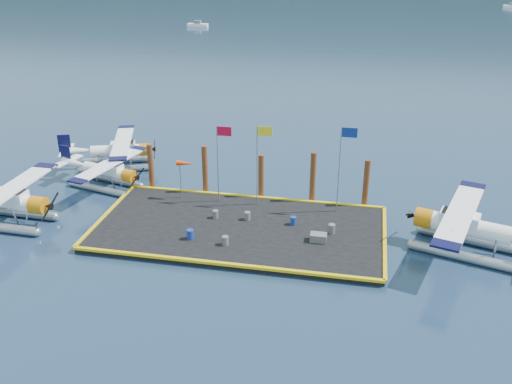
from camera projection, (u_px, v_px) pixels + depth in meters
ground at (240, 232)px, 40.18m from camera, size 4000.00×4000.00×0.00m
dock at (240, 229)px, 40.10m from camera, size 20.00×10.00×0.40m
dock_bumpers at (240, 225)px, 39.98m from camera, size 20.25×10.25×0.18m
seaplane_a at (6, 204)px, 40.58m from camera, size 9.36×10.31×3.67m
seaplane_b at (108, 173)px, 46.43m from camera, size 7.93×8.57×3.04m
seaplane_c at (119, 152)px, 50.55m from camera, size 8.50×9.07×3.25m
seaplane_d at (465, 229)px, 37.05m from camera, size 9.88×10.60×3.78m
drum_0 at (215, 214)px, 41.12m from camera, size 0.42×0.42×0.59m
drum_1 at (225, 241)px, 37.59m from camera, size 0.44×0.44×0.62m
drum_2 at (332, 229)px, 39.03m from camera, size 0.47×0.47×0.67m
drum_3 at (190, 234)px, 38.30m from camera, size 0.48×0.48×0.68m
drum_4 at (293, 221)px, 40.20m from camera, size 0.42×0.42×0.59m
drum_5 at (247, 216)px, 40.86m from camera, size 0.43×0.43×0.60m
crate at (318, 237)px, 38.04m from camera, size 1.09×0.73×0.55m
flagpole_red at (220, 152)px, 42.15m from camera, size 1.14×0.08×6.00m
flagpole_yellow at (260, 154)px, 41.56m from camera, size 1.14×0.08×6.20m
flagpole_blue at (343, 157)px, 40.42m from camera, size 1.14×0.08×6.50m
windsock at (186, 164)px, 43.12m from camera, size 1.40×0.44×3.12m
piling_0 at (151, 168)px, 45.68m from camera, size 0.44×0.44×4.00m
piling_1 at (205, 171)px, 44.83m from camera, size 0.44×0.44×4.20m
piling_2 at (261, 178)px, 44.11m from camera, size 0.44×0.44×3.80m
piling_3 at (313, 179)px, 43.29m from camera, size 0.44×0.44×4.30m
piling_4 at (366, 185)px, 42.64m from camera, size 0.44×0.44×4.00m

